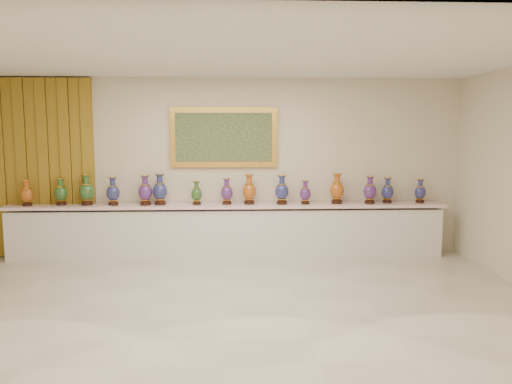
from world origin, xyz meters
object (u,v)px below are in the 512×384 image
vase_1 (61,193)px  vase_2 (87,191)px  vase_0 (27,194)px  counter (227,231)px

vase_1 → vase_2: vase_2 is taller
vase_2 → vase_0: bearing=-177.2°
vase_0 → vase_1: bearing=6.3°
vase_0 → vase_2: vase_2 is taller
counter → vase_2: (-2.31, -0.00, 0.69)m
vase_0 → counter: bearing=0.8°
counter → vase_1: (-2.73, 0.01, 0.67)m
counter → vase_1: bearing=179.8°
vase_1 → vase_0: bearing=-173.7°
counter → vase_0: (-3.26, -0.05, 0.65)m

